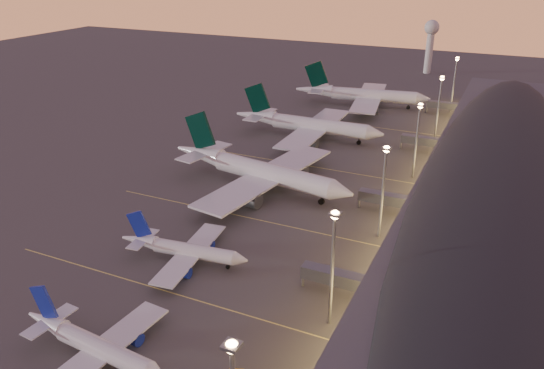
{
  "coord_description": "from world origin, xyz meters",
  "views": [
    {
      "loc": [
        62.67,
        -85.37,
        70.15
      ],
      "look_at": [
        2.0,
        45.0,
        7.0
      ],
      "focal_mm": 35.0,
      "sensor_mm": 36.0,
      "label": 1
    }
  ],
  "objects": [
    {
      "name": "airliner_narrow_south",
      "position": [
        -0.5,
        -28.62,
        3.23
      ],
      "size": [
        35.02,
        31.37,
        12.5
      ],
      "rotation": [
        0.0,
        0.0,
        -0.08
      ],
      "color": "silver",
      "rests_on": "ground"
    },
    {
      "name": "light_masts",
      "position": [
        36.0,
        65.0,
        17.55
      ],
      "size": [
        2.2,
        217.2,
        25.9
      ],
      "color": "gray",
      "rests_on": "ground"
    },
    {
      "name": "airliner_narrow_north",
      "position": [
        -4.69,
        7.62,
        3.14
      ],
      "size": [
        34.03,
        30.59,
        12.15
      ],
      "rotation": [
        0.0,
        0.0,
        0.12
      ],
      "color": "silver",
      "rests_on": "ground"
    },
    {
      "name": "terminal_building",
      "position": [
        61.84,
        72.47,
        8.78
      ],
      "size": [
        56.35,
        255.0,
        17.46
      ],
      "color": "#47474C",
      "rests_on": "ground"
    },
    {
      "name": "airliner_wide_near",
      "position": [
        -8.21,
        56.03,
        5.63
      ],
      "size": [
        68.23,
        62.86,
        21.87
      ],
      "rotation": [
        0.0,
        0.0,
        -0.16
      ],
      "color": "silver",
      "rests_on": "ground"
    },
    {
      "name": "airliner_wide_far",
      "position": [
        -5.76,
        166.86,
        5.46
      ],
      "size": [
        66.15,
        60.93,
        21.2
      ],
      "rotation": [
        0.0,
        0.0,
        0.16
      ],
      "color": "silver",
      "rests_on": "ground"
    },
    {
      "name": "radar_tower",
      "position": [
        10.0,
        260.0,
        21.87
      ],
      "size": [
        9.0,
        9.0,
        32.5
      ],
      "color": "silver",
      "rests_on": "ground"
    },
    {
      "name": "lane_markings",
      "position": [
        0.0,
        40.0,
        0.01
      ],
      "size": [
        90.0,
        180.36,
        0.0
      ],
      "color": "#D8C659",
      "rests_on": "ground"
    },
    {
      "name": "ground",
      "position": [
        0.0,
        0.0,
        0.0
      ],
      "size": [
        700.0,
        700.0,
        0.0
      ],
      "primitive_type": "plane",
      "color": "#43413E"
    },
    {
      "name": "airliner_wide_mid",
      "position": [
        -12.48,
        109.95,
        5.31
      ],
      "size": [
        64.28,
        58.28,
        20.64
      ],
      "rotation": [
        0.0,
        0.0,
        0.0
      ],
      "color": "silver",
      "rests_on": "ground"
    }
  ]
}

